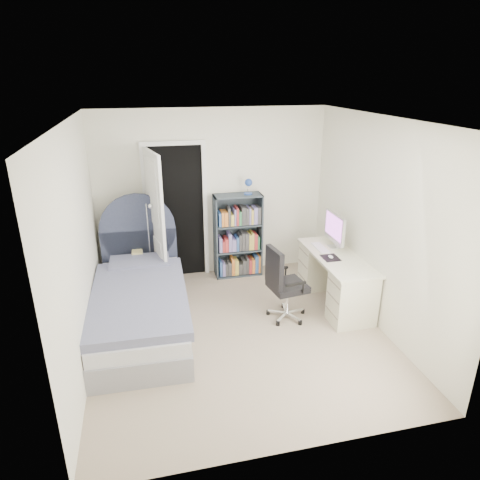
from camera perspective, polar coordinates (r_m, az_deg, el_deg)
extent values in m
cube|color=gray|center=(5.31, -0.04, -12.47)|extent=(3.40, 3.60, 0.05)
cube|color=white|center=(4.44, -0.05, 16.08)|extent=(3.40, 3.60, 0.05)
cube|color=white|center=(6.43, -3.73, 6.12)|extent=(3.40, 0.05, 2.50)
cube|color=white|center=(3.15, 7.58, -11.05)|extent=(3.40, 0.05, 2.50)
cube|color=white|center=(4.68, -21.11, -1.23)|extent=(0.05, 3.60, 2.50)
cube|color=white|center=(5.36, 18.24, 1.95)|extent=(0.05, 3.60, 2.50)
cube|color=black|center=(6.41, -8.49, 3.55)|extent=(0.80, 0.01, 2.00)
cube|color=white|center=(6.37, -12.32, 3.17)|extent=(0.06, 0.06, 2.00)
cube|color=white|center=(6.43, -4.65, 3.77)|extent=(0.06, 0.06, 2.00)
cube|color=white|center=(6.16, -8.99, 12.65)|extent=(0.92, 0.06, 0.06)
cube|color=white|center=(6.00, -11.13, 2.14)|extent=(0.21, 0.79, 2.00)
cube|color=gray|center=(5.43, -12.98, -10.18)|extent=(1.11, 2.24, 0.29)
cube|color=silver|center=(5.32, -13.18, -8.15)|extent=(1.08, 2.19, 0.18)
cube|color=slate|center=(5.16, -13.32, -7.45)|extent=(1.14, 1.91, 0.11)
cube|color=slate|center=(5.96, -13.21, -3.13)|extent=(0.80, 0.46, 0.13)
cube|color=#363C54|center=(6.32, -13.12, -2.47)|extent=(1.05, 0.09, 0.89)
cylinder|color=#363C54|center=(6.16, -13.46, 1.31)|extent=(1.05, 0.09, 1.05)
cylinder|color=tan|center=(6.17, -14.45, -5.07)|extent=(0.04, 0.04, 0.52)
cylinder|color=tan|center=(6.49, -14.43, -3.69)|extent=(0.04, 0.04, 0.52)
cylinder|color=tan|center=(6.16, -11.12, -4.80)|extent=(0.04, 0.04, 0.52)
cylinder|color=tan|center=(6.48, -11.26, -3.43)|extent=(0.04, 0.04, 0.52)
cube|color=tan|center=(6.22, -13.00, -2.18)|extent=(0.42, 0.42, 0.03)
cube|color=tan|center=(6.36, -12.76, -4.87)|extent=(0.38, 0.38, 0.02)
cube|color=#B24C33|center=(6.21, -13.50, -1.97)|extent=(0.17, 0.23, 0.03)
cube|color=#3F598C|center=(6.20, -13.52, -1.71)|extent=(0.16, 0.22, 0.03)
cube|color=#D8CC7F|center=(6.19, -13.55, -1.45)|extent=(0.15, 0.21, 0.03)
cylinder|color=silver|center=(6.40, -11.52, -6.32)|extent=(0.19, 0.19, 0.02)
cylinder|color=silver|center=(6.13, -11.96, -1.00)|extent=(0.01, 0.01, 1.28)
sphere|color=silver|center=(5.90, -11.85, 4.44)|extent=(0.07, 0.07, 0.07)
cube|color=#364149|center=(6.42, -3.31, 0.35)|extent=(0.02, 0.31, 1.28)
cube|color=#364149|center=(6.56, 2.67, 0.84)|extent=(0.02, 0.31, 1.28)
cube|color=#364149|center=(6.29, -0.29, 5.96)|extent=(0.71, 0.31, 0.02)
cube|color=#364149|center=(6.73, -0.27, -4.41)|extent=(0.71, 0.31, 0.02)
cube|color=#364149|center=(6.62, -0.57, 1.04)|extent=(0.71, 0.01, 1.28)
cube|color=#364149|center=(6.57, -0.28, -1.28)|extent=(0.67, 0.29, 0.02)
cube|color=#364149|center=(6.42, -0.29, 2.09)|extent=(0.67, 0.29, 0.02)
cylinder|color=#224497|center=(6.32, 1.07, 6.21)|extent=(0.12, 0.12, 0.02)
cylinder|color=silver|center=(6.30, 1.07, 6.93)|extent=(0.02, 0.02, 0.16)
sphere|color=#224497|center=(6.24, 1.15, 7.68)|extent=(0.11, 0.11, 0.11)
cube|color=#335999|center=(6.60, -2.69, -3.63)|extent=(0.04, 0.21, 0.24)
cube|color=#7F72B2|center=(6.61, -2.29, -3.74)|extent=(0.04, 0.21, 0.20)
cube|color=#3F3F3F|center=(6.62, -1.92, -3.73)|extent=(0.03, 0.21, 0.20)
cube|color=#3F3F3F|center=(6.63, -1.51, -3.64)|extent=(0.05, 0.21, 0.21)
cube|color=orange|center=(6.63, -1.05, -3.39)|extent=(0.04, 0.21, 0.26)
cube|color=#D8BF4C|center=(6.64, -0.59, -3.45)|extent=(0.05, 0.21, 0.23)
cube|color=#3F3F3F|center=(6.67, -0.08, -3.64)|extent=(0.06, 0.21, 0.17)
cube|color=#3F3F3F|center=(6.67, 0.45, -3.40)|extent=(0.06, 0.21, 0.22)
cube|color=#3F3F3F|center=(6.68, 0.87, -3.24)|extent=(0.03, 0.21, 0.25)
cube|color=#B23333|center=(6.69, 1.22, -3.33)|extent=(0.04, 0.21, 0.22)
cube|color=orange|center=(6.70, 1.62, -3.27)|extent=(0.04, 0.21, 0.22)
cube|color=#335999|center=(6.70, 2.05, -3.04)|extent=(0.05, 0.21, 0.28)
cube|color=orange|center=(6.71, 2.42, -2.98)|extent=(0.03, 0.21, 0.28)
cube|color=#7F72B2|center=(6.45, -2.72, -0.48)|extent=(0.04, 0.21, 0.22)
cube|color=#B23333|center=(6.46, -2.34, -0.66)|extent=(0.03, 0.21, 0.17)
cube|color=#B23333|center=(6.46, -1.93, -0.49)|extent=(0.05, 0.21, 0.21)
cube|color=#7F72B2|center=(6.46, -1.46, -0.17)|extent=(0.04, 0.21, 0.27)
cube|color=#7F72B2|center=(6.49, -0.95, -0.49)|extent=(0.06, 0.21, 0.19)
cube|color=#335999|center=(6.49, -0.48, -0.33)|extent=(0.04, 0.21, 0.21)
cube|color=#3F3F3F|center=(6.50, -0.11, -0.17)|extent=(0.04, 0.21, 0.25)
cube|color=#3F3F3F|center=(6.50, 0.29, -0.01)|extent=(0.04, 0.21, 0.28)
cube|color=#3F3F3F|center=(6.52, 0.76, -0.03)|extent=(0.06, 0.21, 0.26)
cube|color=#D8BF4C|center=(6.53, 1.20, -0.08)|extent=(0.04, 0.21, 0.24)
cube|color=#D8BF4C|center=(6.54, 1.55, 0.03)|extent=(0.03, 0.21, 0.26)
cube|color=#B23333|center=(6.55, 1.94, -0.01)|extent=(0.05, 0.21, 0.24)
cube|color=#337F4C|center=(6.57, 2.31, -0.16)|extent=(0.03, 0.21, 0.20)
cube|color=#335999|center=(6.31, -2.81, 2.89)|extent=(0.04, 0.21, 0.21)
cube|color=orange|center=(6.31, -2.44, 2.95)|extent=(0.04, 0.21, 0.22)
cube|color=orange|center=(6.32, -2.00, 2.97)|extent=(0.05, 0.21, 0.21)
cube|color=#3F3F3F|center=(6.32, -1.58, 3.26)|extent=(0.03, 0.21, 0.27)
cube|color=#D8BF4C|center=(6.35, -1.17, 2.85)|extent=(0.04, 0.21, 0.17)
cube|color=#7F72B2|center=(6.34, -0.81, 3.18)|extent=(0.03, 0.21, 0.24)
cube|color=#B23333|center=(6.35, -0.49, 3.31)|extent=(0.03, 0.21, 0.27)
cube|color=#337F4C|center=(6.37, -0.14, 3.09)|extent=(0.04, 0.21, 0.21)
cube|color=#3F3F3F|center=(6.37, 0.32, 3.38)|extent=(0.06, 0.21, 0.27)
cube|color=#3F3F3F|center=(6.38, 0.81, 3.33)|extent=(0.04, 0.21, 0.25)
cube|color=#7F72B2|center=(6.39, 1.17, 3.36)|extent=(0.03, 0.21, 0.25)
cube|color=#D8BF4C|center=(6.40, 1.47, 3.27)|extent=(0.03, 0.21, 0.22)
cube|color=#7F72B2|center=(6.41, 1.90, 3.42)|extent=(0.05, 0.21, 0.25)
cube|color=#3F3F3F|center=(6.43, 2.40, 3.48)|extent=(0.05, 0.21, 0.26)
cube|color=beige|center=(5.76, 12.81, -2.20)|extent=(0.57, 1.44, 0.03)
cube|color=beige|center=(5.51, 14.76, -7.57)|extent=(0.53, 0.38, 0.67)
cube|color=beige|center=(6.32, 10.61, -3.33)|extent=(0.53, 0.38, 0.67)
cube|color=silver|center=(6.03, 12.50, -0.88)|extent=(0.15, 0.15, 0.01)
cube|color=silver|center=(6.00, 12.83, 0.11)|extent=(0.03, 0.06, 0.21)
cube|color=silver|center=(5.93, 12.54, 1.63)|extent=(0.04, 0.54, 0.38)
cube|color=#D45EE5|center=(5.91, 12.35, 1.78)|extent=(0.00, 0.48, 0.31)
cube|color=white|center=(5.95, 10.66, -1.04)|extent=(0.12, 0.38, 0.02)
cube|color=black|center=(5.67, 11.98, -2.34)|extent=(0.21, 0.25, 0.00)
ellipsoid|color=white|center=(5.66, 11.99, -2.19)|extent=(0.06, 0.10, 0.03)
cube|color=silver|center=(5.66, 7.30, -9.41)|extent=(0.25, 0.07, 0.02)
cylinder|color=black|center=(5.73, 8.35, -9.39)|extent=(0.06, 0.06, 0.05)
cube|color=silver|center=(5.71, 6.01, -9.05)|extent=(0.07, 0.25, 0.02)
cylinder|color=black|center=(5.83, 5.80, -8.69)|extent=(0.06, 0.06, 0.05)
cube|color=silver|center=(5.63, 4.99, -9.53)|extent=(0.24, 0.14, 0.02)
cylinder|color=black|center=(5.66, 3.77, -9.63)|extent=(0.06, 0.06, 0.05)
cube|color=silver|center=(5.52, 5.66, -10.22)|extent=(0.20, 0.20, 0.02)
cylinder|color=black|center=(5.44, 5.07, -11.02)|extent=(0.06, 0.06, 0.05)
cube|color=silver|center=(5.54, 7.11, -10.13)|extent=(0.14, 0.24, 0.02)
cylinder|color=black|center=(5.49, 8.02, -10.85)|extent=(0.06, 0.06, 0.05)
cylinder|color=silver|center=(5.52, 6.29, -8.00)|extent=(0.05, 0.05, 0.37)
cube|color=black|center=(5.42, 6.38, -6.12)|extent=(0.49, 0.49, 0.08)
cube|color=black|center=(5.22, 4.60, -3.74)|extent=(0.12, 0.40, 0.49)
cube|color=black|center=(5.17, 7.47, -5.84)|extent=(0.27, 0.08, 0.03)
cube|color=black|center=(5.53, 5.15, -3.84)|extent=(0.27, 0.08, 0.03)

